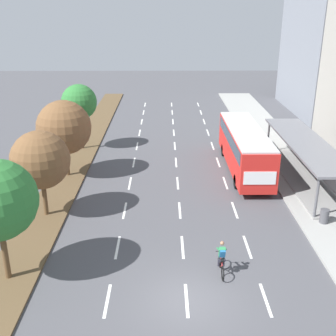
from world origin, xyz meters
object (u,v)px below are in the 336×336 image
at_px(bus, 245,145).
at_px(bus_shelter, 308,157).
at_px(median_tree_third, 64,128).
at_px(median_tree_fourth, 79,102).
at_px(cyclist, 222,259).
at_px(median_tree_second, 40,160).
at_px(trash_bin, 324,216).

bearing_deg(bus, bus_shelter, -26.43).
bearing_deg(bus_shelter, median_tree_third, 176.78).
bearing_deg(median_tree_fourth, median_tree_third, -89.32).
relative_size(bus_shelter, bus, 1.18).
xyz_separation_m(cyclist, median_tree_third, (-10.07, 12.51, 3.04)).
xyz_separation_m(median_tree_second, trash_bin, (16.71, -1.30, -3.09)).
distance_m(cyclist, median_tree_third, 16.35).
bearing_deg(median_tree_second, trash_bin, -4.46).
bearing_deg(median_tree_fourth, trash_bin, -40.17).
bearing_deg(median_tree_second, cyclist, -31.15).
bearing_deg(cyclist, bus_shelter, 56.02).
bearing_deg(trash_bin, median_tree_third, 155.16).
relative_size(cyclist, median_tree_third, 0.32).
xyz_separation_m(median_tree_third, median_tree_fourth, (-0.08, 6.45, 0.47)).
bearing_deg(bus, median_tree_second, -150.73).
distance_m(bus_shelter, median_tree_second, 18.70).
relative_size(cyclist, median_tree_second, 0.34).
relative_size(bus, median_tree_third, 1.98).
bearing_deg(bus_shelter, median_tree_second, -162.98).
bearing_deg(cyclist, median_tree_second, 148.85).
bearing_deg(median_tree_third, bus_shelter, -3.22).
bearing_deg(median_tree_third, median_tree_fourth, 90.68).
bearing_deg(bus_shelter, trash_bin, -99.10).
height_order(cyclist, median_tree_third, median_tree_third).
height_order(median_tree_second, median_tree_third, median_tree_third).
bearing_deg(trash_bin, median_tree_fourth, 139.83).
distance_m(median_tree_third, trash_bin, 18.74).
relative_size(median_tree_second, trash_bin, 6.24).
xyz_separation_m(bus, median_tree_second, (-13.51, -7.57, 1.60)).
height_order(cyclist, trash_bin, cyclist).
height_order(median_tree_third, median_tree_fourth, median_tree_fourth).
distance_m(median_tree_fourth, trash_bin, 22.33).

